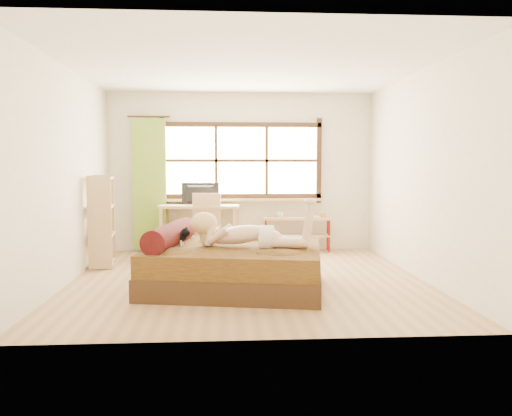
{
  "coord_description": "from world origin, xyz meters",
  "views": [
    {
      "loc": [
        -0.29,
        -6.35,
        1.48
      ],
      "look_at": [
        0.12,
        0.2,
        0.91
      ],
      "focal_mm": 35.0,
      "sensor_mm": 36.0,
      "label": 1
    }
  ],
  "objects": [
    {
      "name": "bed",
      "position": [
        -0.22,
        -0.44,
        0.28
      ],
      "size": [
        2.3,
        1.97,
        0.77
      ],
      "rotation": [
        0.0,
        0.0,
        -0.18
      ],
      "color": "black",
      "rests_on": "floor"
    },
    {
      "name": "woman",
      "position": [
        -0.02,
        -0.5,
        0.81
      ],
      "size": [
        1.48,
        0.66,
        0.61
      ],
      "primitive_type": null,
      "rotation": [
        0.0,
        0.0,
        -0.18
      ],
      "color": "#DDAE8E",
      "rests_on": "bed"
    },
    {
      "name": "kitten",
      "position": [
        -0.89,
        -0.35,
        0.63
      ],
      "size": [
        0.32,
        0.18,
        0.24
      ],
      "primitive_type": null,
      "rotation": [
        0.0,
        0.0,
        -0.18
      ],
      "color": "black",
      "rests_on": "bed"
    },
    {
      "name": "desk",
      "position": [
        -0.71,
        1.95,
        0.71
      ],
      "size": [
        1.36,
        0.73,
        0.82
      ],
      "rotation": [
        0.0,
        0.0,
        -0.1
      ],
      "color": "tan",
      "rests_on": "floor"
    },
    {
      "name": "book",
      "position": [
        1.15,
        2.07,
        0.59
      ],
      "size": [
        0.19,
        0.25,
        0.02
      ],
      "primitive_type": "imported",
      "rotation": [
        0.0,
        0.0,
        -0.1
      ],
      "color": "gray",
      "rests_on": "pipe_shelf"
    },
    {
      "name": "curtain",
      "position": [
        -1.55,
        2.13,
        1.15
      ],
      "size": [
        0.55,
        0.1,
        2.2
      ],
      "primitive_type": "cube",
      "color": "olive",
      "rests_on": "wall_back"
    },
    {
      "name": "window",
      "position": [
        0.0,
        2.22,
        1.51
      ],
      "size": [
        2.8,
        0.16,
        1.46
      ],
      "color": "#FFEDBF",
      "rests_on": "wall_back"
    },
    {
      "name": "ceiling",
      "position": [
        0.0,
        0.0,
        2.7
      ],
      "size": [
        4.5,
        4.5,
        0.0
      ],
      "primitive_type": "plane",
      "rotation": [
        3.14,
        0.0,
        0.0
      ],
      "color": "white",
      "rests_on": "wall_back"
    },
    {
      "name": "cup",
      "position": [
        0.65,
        2.07,
        0.63
      ],
      "size": [
        0.13,
        0.13,
        0.09
      ],
      "primitive_type": "imported",
      "rotation": [
        0.0,
        0.0,
        -0.1
      ],
      "color": "gray",
      "rests_on": "pipe_shelf"
    },
    {
      "name": "chair",
      "position": [
        -0.6,
        1.59,
        0.57
      ],
      "size": [
        0.5,
        0.5,
        1.02
      ],
      "rotation": [
        0.0,
        0.0,
        -0.1
      ],
      "color": "tan",
      "rests_on": "floor"
    },
    {
      "name": "floor",
      "position": [
        0.0,
        0.0,
        0.0
      ],
      "size": [
        4.5,
        4.5,
        0.0
      ],
      "primitive_type": "plane",
      "color": "#9E754C",
      "rests_on": "ground"
    },
    {
      "name": "wall_left",
      "position": [
        -2.25,
        0.0,
        1.35
      ],
      "size": [
        0.0,
        4.5,
        4.5
      ],
      "primitive_type": "plane",
      "rotation": [
        1.57,
        0.0,
        1.57
      ],
      "color": "silver",
      "rests_on": "floor"
    },
    {
      "name": "wall_front",
      "position": [
        0.0,
        -2.25,
        1.35
      ],
      "size": [
        4.5,
        0.0,
        4.5
      ],
      "primitive_type": "plane",
      "rotation": [
        -1.57,
        0.0,
        0.0
      ],
      "color": "silver",
      "rests_on": "floor"
    },
    {
      "name": "wall_right",
      "position": [
        2.25,
        0.0,
        1.35
      ],
      "size": [
        0.0,
        4.5,
        4.5
      ],
      "primitive_type": "plane",
      "rotation": [
        1.57,
        0.0,
        -1.57
      ],
      "color": "silver",
      "rests_on": "floor"
    },
    {
      "name": "monitor",
      "position": [
        -0.71,
        2.0,
        1.0
      ],
      "size": [
        0.63,
        0.15,
        0.36
      ],
      "primitive_type": "imported",
      "rotation": [
        0.0,
        0.0,
        3.04
      ],
      "color": "black",
      "rests_on": "desk"
    },
    {
      "name": "pipe_shelf",
      "position": [
        0.96,
        2.07,
        0.43
      ],
      "size": [
        1.19,
        0.41,
        0.66
      ],
      "rotation": [
        0.0,
        0.0,
        -0.1
      ],
      "color": "tan",
      "rests_on": "floor"
    },
    {
      "name": "wall_back",
      "position": [
        0.0,
        2.25,
        1.35
      ],
      "size": [
        4.5,
        0.0,
        4.5
      ],
      "primitive_type": "plane",
      "rotation": [
        1.57,
        0.0,
        0.0
      ],
      "color": "silver",
      "rests_on": "floor"
    },
    {
      "name": "bookshelf",
      "position": [
        -2.08,
        0.98,
        0.67
      ],
      "size": [
        0.4,
        0.61,
        1.32
      ],
      "rotation": [
        0.0,
        0.0,
        0.13
      ],
      "color": "tan",
      "rests_on": "floor"
    }
  ]
}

